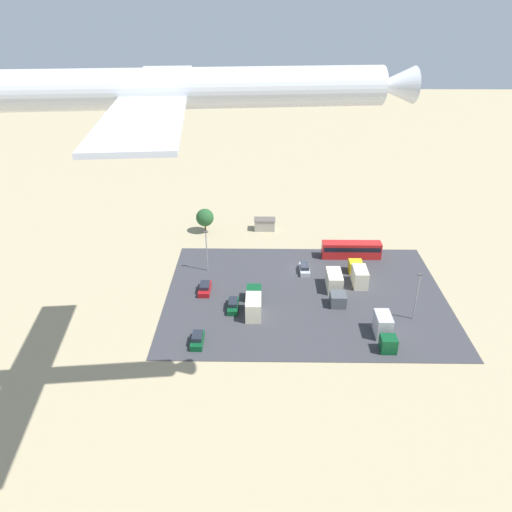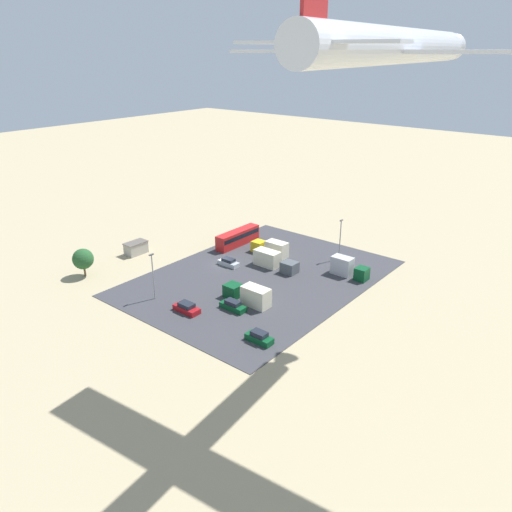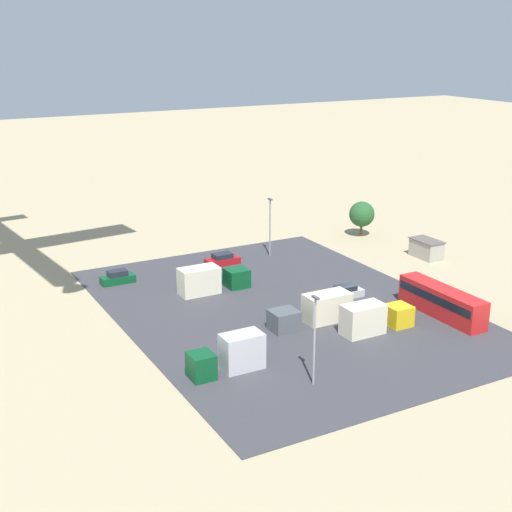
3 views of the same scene
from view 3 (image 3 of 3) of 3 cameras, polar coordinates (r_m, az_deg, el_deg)
name	(u,v)px [view 3 (image 3 of 3)]	position (r m, az deg, el deg)	size (l,w,h in m)	color
ground_plane	(351,295)	(85.27, 7.64, -3.11)	(400.00, 400.00, 0.00)	tan
parking_lot_surface	(282,309)	(80.32, 2.13, -4.26)	(47.96, 35.28, 0.08)	#38383D
shed_building	(426,249)	(100.70, 13.46, 0.58)	(4.66, 2.76, 2.54)	#9E998E
bus	(442,301)	(80.39, 14.64, -3.48)	(11.50, 2.49, 3.20)	red
parked_car_0	(118,278)	(89.63, -11.01, -1.72)	(1.74, 4.20, 1.65)	#0C4723
parked_car_1	(203,277)	(88.48, -4.30, -1.71)	(1.70, 4.60, 1.59)	#0C4723
parked_car_2	(345,292)	(84.02, 7.15, -2.91)	(1.77, 4.37, 1.46)	#ADB2B7
parked_car_3	(222,260)	(95.08, -2.71, -0.30)	(1.95, 4.59, 1.55)	maroon
parked_truck_0	(210,280)	(85.05, -3.71, -1.92)	(2.51, 8.69, 3.22)	#0C4723
parked_truck_1	(315,311)	(76.20, 4.74, -4.38)	(2.55, 9.30, 3.06)	#4C5156
parked_truck_2	(373,318)	(74.88, 9.35, -4.93)	(2.42, 8.09, 3.19)	gold
parked_truck_3	(231,355)	(65.66, -2.04, -7.94)	(2.32, 7.13, 3.41)	#0C4723
tree_near_shed	(362,214)	(108.82, 8.46, 3.32)	(3.83, 3.83, 5.36)	brown
light_pole_lot_centre	(314,337)	(62.17, 4.70, -6.45)	(0.90, 0.28, 8.30)	gray
light_pole_lot_edge	(270,224)	(97.56, 1.13, 2.54)	(0.90, 0.28, 8.13)	gray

